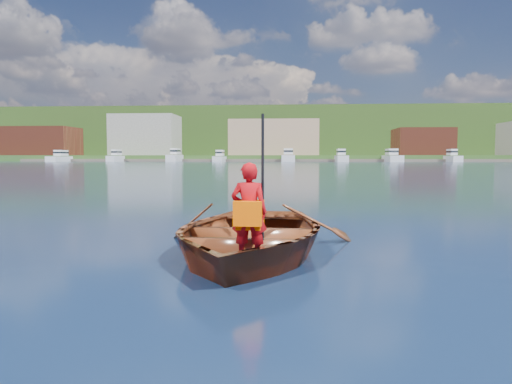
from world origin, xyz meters
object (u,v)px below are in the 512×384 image
Objects in this scene: dock at (269,160)px; child_paddler at (249,212)px; marina_yachts at (293,157)px; rowboat at (248,234)px.

child_paddler is at bearing -87.41° from dock.
marina_yachts reaches higher than dock.
child_paddler is 149.51m from dock.
marina_yachts is at bearing 89.64° from rowboat.
rowboat is at bearing -90.36° from marina_yachts.
marina_yachts is (0.82, 144.68, 0.67)m from child_paddler.
child_paddler is 0.01× the size of dock.
marina_yachts reaches higher than child_paddler.
dock is at bearing 92.57° from rowboat.
dock is at bearing 148.31° from marina_yachts.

